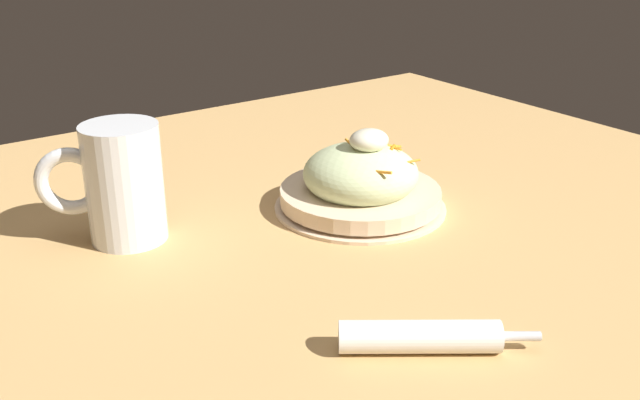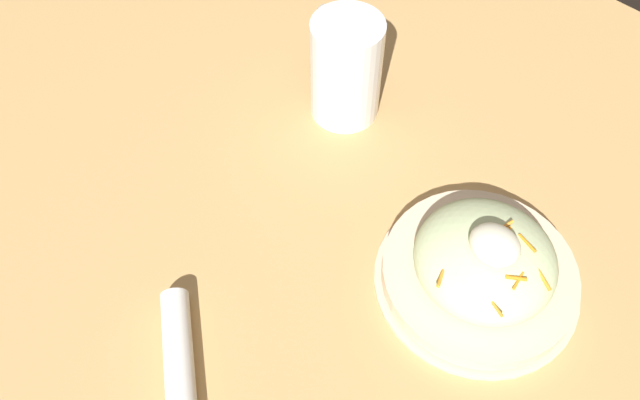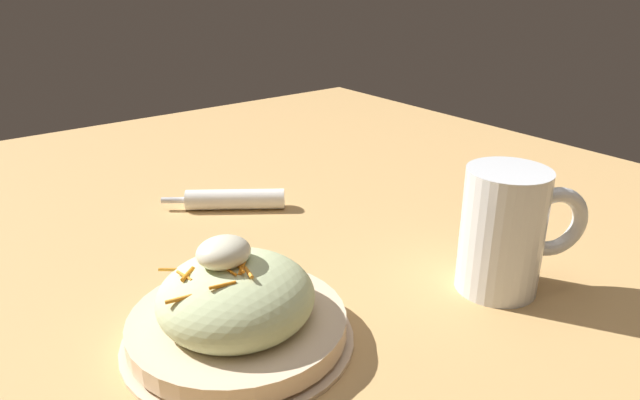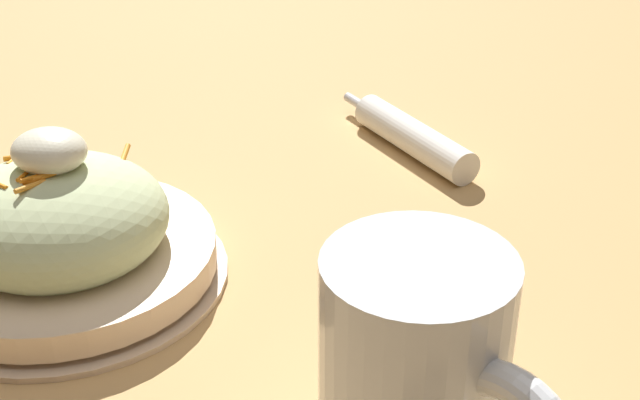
% 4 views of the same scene
% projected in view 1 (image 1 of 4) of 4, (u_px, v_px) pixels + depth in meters
% --- Properties ---
extents(ground_plane, '(1.43, 1.43, 0.00)m').
position_uv_depth(ground_plane, '(362.00, 289.00, 0.76)').
color(ground_plane, tan).
extents(salad_plate, '(0.22, 0.22, 0.11)m').
position_uv_depth(salad_plate, '(361.00, 184.00, 0.94)').
color(salad_plate, beige).
rests_on(salad_plate, ground_plane).
extents(beer_mug, '(0.14, 0.10, 0.14)m').
position_uv_depth(beer_mug, '(122.00, 190.00, 0.85)').
color(beer_mug, white).
rests_on(beer_mug, ground_plane).
extents(napkin_roll, '(0.16, 0.12, 0.03)m').
position_uv_depth(napkin_roll, '(422.00, 337.00, 0.65)').
color(napkin_roll, white).
rests_on(napkin_roll, ground_plane).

